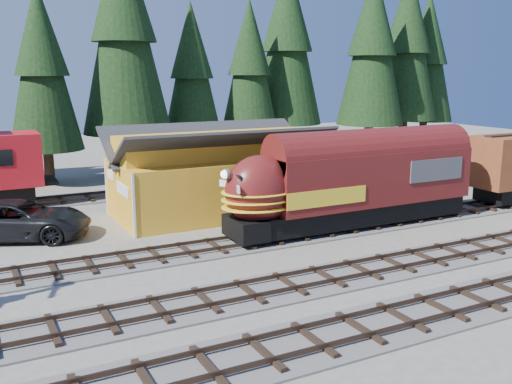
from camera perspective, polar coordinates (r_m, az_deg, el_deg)
name	(u,v)px	position (r m, az deg, el deg)	size (l,w,h in m)	color
ground	(313,263)	(25.83, 5.74, -7.10)	(120.00, 120.00, 0.00)	#6B665B
track_siding	(419,217)	(34.85, 16.00, -2.40)	(68.00, 3.20, 0.33)	#4C4947
track_main_south	(505,243)	(30.94, 23.63, -4.73)	(68.00, 3.20, 0.33)	#4C4947
track_spur	(29,204)	(39.43, -21.74, -1.15)	(32.00, 3.20, 0.33)	#4C4947
depot	(218,165)	(34.13, -3.82, 2.73)	(12.80, 7.00, 5.30)	gold
conifer_backdrop	(230,52)	(50.25, -2.62, 13.84)	(81.80, 23.50, 17.08)	black
locomotive	(346,186)	(30.96, 9.02, 0.62)	(15.03, 2.99, 4.09)	black
pickup_truck_a	(18,220)	(31.53, -22.66, -2.60)	(3.29, 7.14, 1.98)	black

